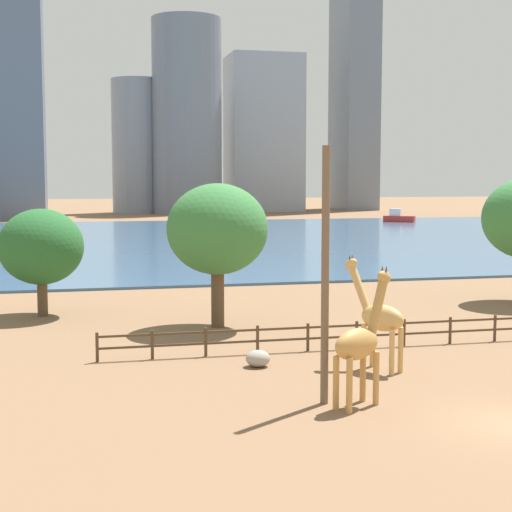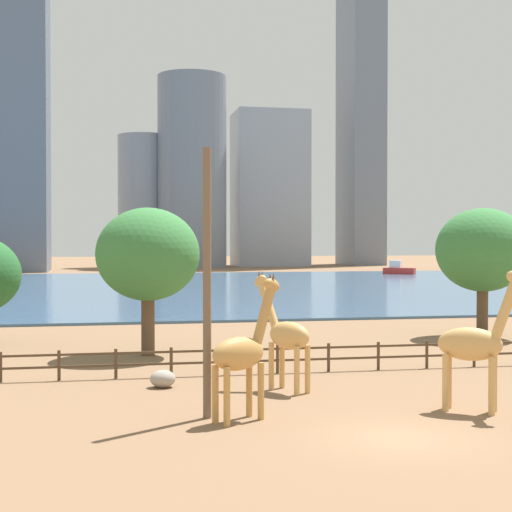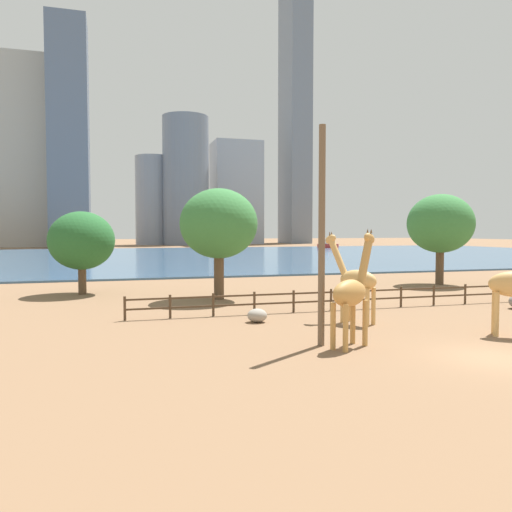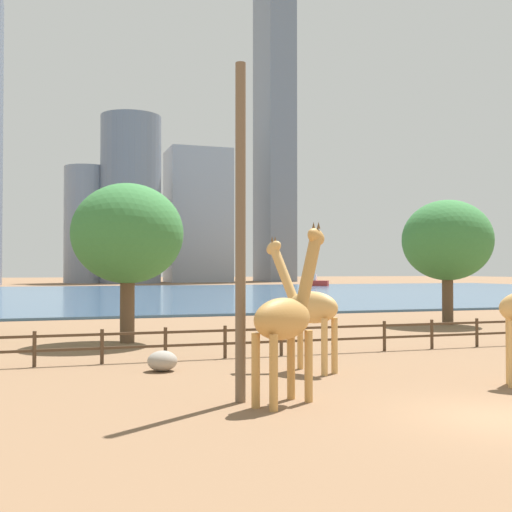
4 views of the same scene
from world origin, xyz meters
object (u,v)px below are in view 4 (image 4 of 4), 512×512
Objects in this scene: giraffe_companion at (308,307)px; boat_ferry at (314,282)px; utility_pole at (240,232)px; tree_right_tall at (128,234)px; tree_center_broad at (447,241)px; boulder_by_pole at (162,361)px; giraffe_young at (287,318)px.

boat_ferry is (43.63, 98.76, -1.24)m from giraffe_companion.
utility_pole is at bearing 108.36° from giraffe_companion.
tree_right_tall is (-4.83, 10.82, 3.00)m from giraffe_companion.
tree_right_tall is at bearing 94.24° from utility_pole.
tree_right_tall is (-1.11, 14.96, 0.69)m from utility_pole.
tree_right_tall is (-20.80, -3.77, -0.14)m from tree_center_broad.
utility_pole is 7.25m from boulder_by_pole.
boat_ferry is at bearing 65.29° from utility_pole.
giraffe_companion is 21.85m from tree_center_broad.
giraffe_companion is at bearing 48.09° from utility_pole.
utility_pole is at bearing 120.49° from giraffe_young.
tree_right_tall is 1.39× the size of boat_ferry.
utility_pole is 113.33m from boat_ferry.
giraffe_young is at bearing -79.68° from boat_ferry.
tree_right_tall reaches higher than boat_ferry.
giraffe_companion reaches higher than boulder_by_pole.
boat_ferry is at bearing 71.81° from tree_center_broad.
boulder_by_pole is (-2.14, 6.41, -1.91)m from giraffe_young.
tree_center_broad reaches higher than boat_ferry.
giraffe_young is 0.54× the size of utility_pole.
tree_center_broad reaches higher than giraffe_companion.
boat_ferry is at bearing 63.50° from boulder_by_pole.
boat_ferry reaches higher than boulder_by_pole.
tree_right_tall is (-2.20, 15.55, 2.98)m from giraffe_young.
giraffe_young is 113.37m from boat_ferry.
giraffe_companion is at bearing -65.96° from tree_right_tall.
boulder_by_pole is at bearing 100.21° from utility_pole.
utility_pole reaches higher than tree_center_broad.
boat_ferry is (48.46, 87.94, -4.24)m from tree_right_tall.
boulder_by_pole is 0.13× the size of tree_center_broad.
giraffe_companion is at bearing -137.61° from tree_center_broad.
tree_right_tall reaches higher than giraffe_companion.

